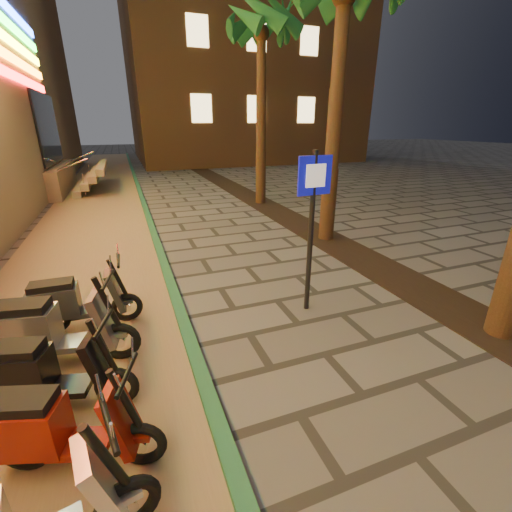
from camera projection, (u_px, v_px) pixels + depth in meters
name	position (u px, v px, depth m)	size (l,w,h in m)	color
parking_strip	(92.00, 232.00, 10.19)	(3.40, 60.00, 0.01)	#8C7251
green_curb	(151.00, 225.00, 10.74)	(0.18, 60.00, 0.10)	#235D3A
planting_strip	(372.00, 263.00, 7.89)	(1.20, 40.00, 0.02)	black
apartment_block	(234.00, 3.00, 28.71)	(18.00, 16.06, 25.00)	brown
palm_d	(261.00, 34.00, 11.85)	(2.97, 3.02, 7.16)	#472D19
pedestrian_sign	(312.00, 212.00, 5.37)	(0.59, 0.11, 2.66)	black
scooter_7	(54.00, 429.00, 3.05)	(1.54, 0.82, 1.10)	black
scooter_8	(42.00, 373.00, 3.71)	(1.59, 0.81, 1.12)	black
scooter_9	(49.00, 330.00, 4.39)	(1.77, 0.78, 1.25)	black
scooter_10	(73.00, 302.00, 5.21)	(1.56, 0.55, 1.11)	black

